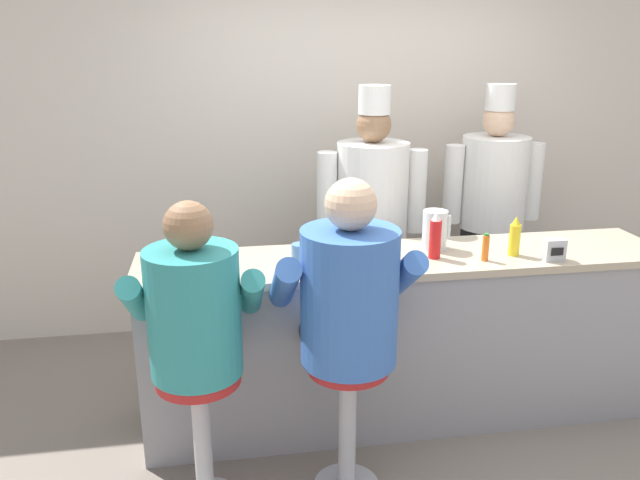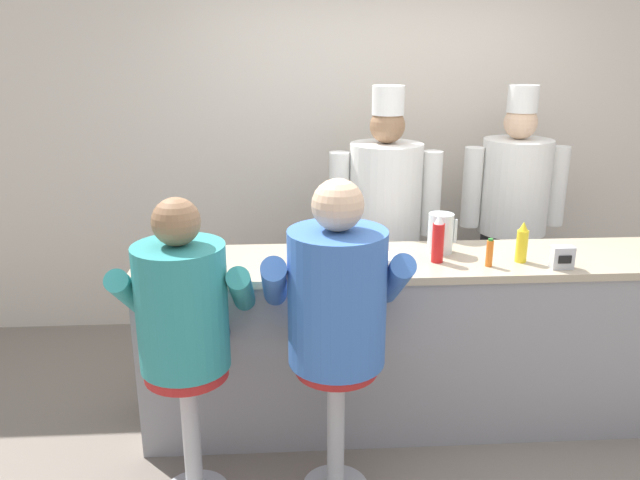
# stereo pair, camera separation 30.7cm
# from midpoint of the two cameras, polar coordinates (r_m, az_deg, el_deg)

# --- Properties ---
(ground_plane) EXTENTS (20.00, 20.00, 0.00)m
(ground_plane) POSITION_cam_midpoint_polar(r_m,az_deg,el_deg) (3.55, 11.07, -18.28)
(ground_plane) COLOR slate
(wall_back) EXTENTS (10.00, 0.06, 2.70)m
(wall_back) POSITION_cam_midpoint_polar(r_m,az_deg,el_deg) (4.59, 6.84, 8.55)
(wall_back) COLOR beige
(wall_back) RESTS_ON ground_plane
(diner_counter) EXTENTS (2.88, 0.58, 0.97)m
(diner_counter) POSITION_cam_midpoint_polar(r_m,az_deg,el_deg) (3.54, 10.36, -9.12)
(diner_counter) COLOR gray
(diner_counter) RESTS_ON ground_plane
(ketchup_bottle_red) EXTENTS (0.06, 0.06, 0.26)m
(ketchup_bottle_red) POSITION_cam_midpoint_polar(r_m,az_deg,el_deg) (3.29, 13.39, -0.02)
(ketchup_bottle_red) COLOR red
(ketchup_bottle_red) RESTS_ON diner_counter
(mustard_bottle_yellow) EXTENTS (0.06, 0.06, 0.22)m
(mustard_bottle_yellow) POSITION_cam_midpoint_polar(r_m,az_deg,el_deg) (3.43, 20.46, -0.31)
(mustard_bottle_yellow) COLOR yellow
(mustard_bottle_yellow) RESTS_ON diner_counter
(hot_sauce_bottle_orange) EXTENTS (0.04, 0.04, 0.15)m
(hot_sauce_bottle_orange) POSITION_cam_midpoint_polar(r_m,az_deg,el_deg) (3.31, 17.84, -1.18)
(hot_sauce_bottle_orange) COLOR orange
(hot_sauce_bottle_orange) RESTS_ON diner_counter
(water_pitcher_clear) EXTENTS (0.16, 0.14, 0.22)m
(water_pitcher_clear) POSITION_cam_midpoint_polar(r_m,az_deg,el_deg) (3.45, 13.49, 0.58)
(water_pitcher_clear) COLOR silver
(water_pitcher_clear) RESTS_ON diner_counter
(breakfast_plate) EXTENTS (0.24, 0.24, 0.05)m
(breakfast_plate) POSITION_cam_midpoint_polar(r_m,az_deg,el_deg) (3.19, -8.12, -2.27)
(breakfast_plate) COLOR white
(breakfast_plate) RESTS_ON diner_counter
(cereal_bowl) EXTENTS (0.15, 0.15, 0.05)m
(cereal_bowl) POSITION_cam_midpoint_polar(r_m,az_deg,el_deg) (3.23, 8.65, -1.87)
(cereal_bowl) COLOR white
(cereal_bowl) RESTS_ON diner_counter
(coffee_mug_tan) EXTENTS (0.12, 0.08, 0.10)m
(coffee_mug_tan) POSITION_cam_midpoint_polar(r_m,az_deg,el_deg) (3.17, 3.78, -1.62)
(coffee_mug_tan) COLOR beige
(coffee_mug_tan) RESTS_ON diner_counter
(coffee_mug_blue) EXTENTS (0.14, 0.09, 0.09)m
(coffee_mug_blue) POSITION_cam_midpoint_polar(r_m,az_deg,el_deg) (3.24, 1.02, -1.14)
(coffee_mug_blue) COLOR #4C7AB2
(coffee_mug_blue) RESTS_ON diner_counter
(napkin_dispenser_chrome) EXTENTS (0.11, 0.07, 0.11)m
(napkin_dispenser_chrome) POSITION_cam_midpoint_polar(r_m,az_deg,el_deg) (3.42, 23.71, -1.51)
(napkin_dispenser_chrome) COLOR silver
(napkin_dispenser_chrome) RESTS_ON diner_counter
(diner_seated_teal) EXTENTS (0.60, 0.59, 1.46)m
(diner_seated_teal) POSITION_cam_midpoint_polar(r_m,az_deg,el_deg) (2.78, -9.23, -6.96)
(diner_seated_teal) COLOR #B2B5BA
(diner_seated_teal) RESTS_ON ground_plane
(diner_seated_blue) EXTENTS (0.66, 0.65, 1.53)m
(diner_seated_blue) POSITION_cam_midpoint_polar(r_m,az_deg,el_deg) (2.78, 4.67, -6.02)
(diner_seated_blue) COLOR #B2B5BA
(diner_seated_blue) RESTS_ON ground_plane
(cook_in_whites_near) EXTENTS (0.71, 0.46, 1.82)m
(cook_in_whites_near) POSITION_cam_midpoint_polar(r_m,az_deg,el_deg) (4.00, 8.11, 2.03)
(cook_in_whites_near) COLOR #232328
(cook_in_whites_near) RESTS_ON ground_plane
(cook_in_whites_far) EXTENTS (0.71, 0.45, 1.81)m
(cook_in_whites_far) POSITION_cam_midpoint_polar(r_m,az_deg,el_deg) (4.44, 19.11, 2.69)
(cook_in_whites_far) COLOR #232328
(cook_in_whites_far) RESTS_ON ground_plane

